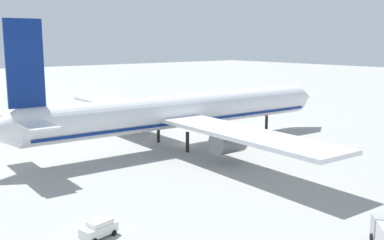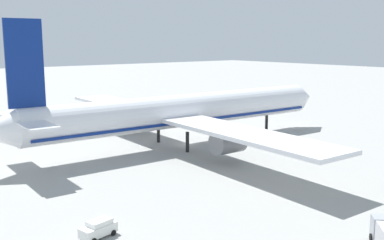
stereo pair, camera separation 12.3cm
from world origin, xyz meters
TOP-DOWN VIEW (x-y plane):
  - ground_plane at (0.00, 0.00)m, footprint 600.00×600.00m
  - airliner at (-1.34, -0.02)m, footprint 79.84×80.89m
  - service_van at (-35.18, -29.61)m, footprint 4.45×2.74m
  - baggage_cart_0 at (42.71, 54.66)m, footprint 3.63×2.38m
  - traffic_cone_1 at (-6.11, 41.30)m, footprint 0.36×0.36m
  - traffic_cone_3 at (32.85, 24.72)m, footprint 0.36×0.36m

SIDE VIEW (x-z plane):
  - ground_plane at x=0.00m, z-range 0.00..0.00m
  - traffic_cone_1 at x=-6.11m, z-range 0.00..0.55m
  - traffic_cone_3 at x=32.85m, z-range 0.00..0.55m
  - baggage_cart_0 at x=42.71m, z-range 0.07..1.58m
  - service_van at x=-35.18m, z-range 0.05..2.02m
  - airliner at x=-1.34m, z-range -5.38..19.57m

